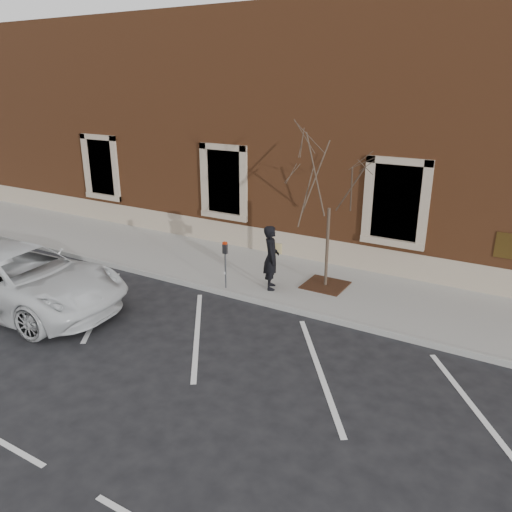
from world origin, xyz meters
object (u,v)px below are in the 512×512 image
Objects in this scene: man at (271,258)px; white_truck at (20,279)px; parking_meter at (225,256)px; sapling at (330,186)px.

man reaches higher than white_truck.
parking_meter is 3.48m from sapling.
sapling reaches higher than man.
sapling reaches higher than parking_meter.
sapling is 0.71× the size of white_truck.
man is 6.71m from white_truck.
white_truck is at bearing -126.29° from parking_meter.
sapling is 8.59m from white_truck.
parking_meter is at bearing -145.83° from sapling.
man is at bearing -143.02° from sapling.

